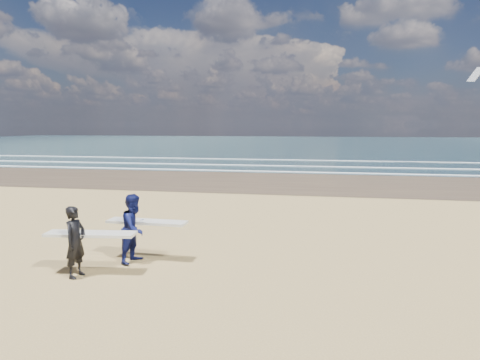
# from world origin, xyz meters

# --- Properties ---
(ocean) EXTENTS (220.00, 100.00, 0.02)m
(ocean) POSITION_xyz_m (20.00, 72.00, 0.01)
(ocean) COLOR #1B343D
(ocean) RESTS_ON ground
(surfer_near) EXTENTS (2.25, 1.08, 1.73)m
(surfer_near) POSITION_xyz_m (-0.50, -0.80, 0.88)
(surfer_near) COLOR black
(surfer_near) RESTS_ON ground
(surfer_far) EXTENTS (2.22, 1.15, 1.83)m
(surfer_far) POSITION_xyz_m (0.39, 0.50, 0.92)
(surfer_far) COLOR #0C1145
(surfer_far) RESTS_ON ground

